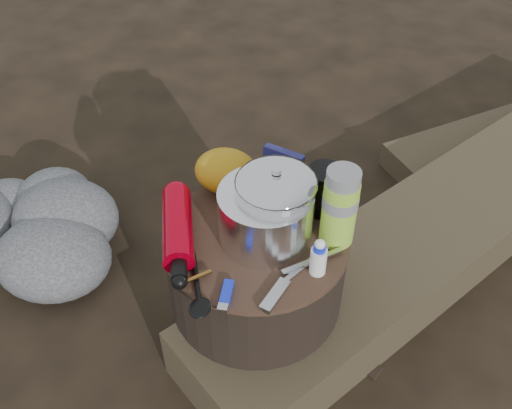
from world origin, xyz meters
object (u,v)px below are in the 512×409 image
(camping_pot, at_px, (276,203))
(travel_mug, at_px, (324,190))
(thermos, at_px, (340,207))
(stump, at_px, (256,290))
(fuel_bottle, at_px, (178,227))
(log_main, at_px, (464,213))

(camping_pot, bearing_deg, travel_mug, 48.56)
(thermos, bearing_deg, stump, -166.64)
(fuel_bottle, relative_size, travel_mug, 2.40)
(travel_mug, bearing_deg, log_main, 47.40)
(stump, xyz_separation_m, travel_mug, (0.13, 0.13, 0.25))
(fuel_bottle, height_order, travel_mug, travel_mug)
(fuel_bottle, relative_size, thermos, 1.48)
(log_main, bearing_deg, stump, -98.15)
(log_main, bearing_deg, fuel_bottle, -103.35)
(stump, distance_m, camping_pot, 0.28)
(camping_pot, relative_size, travel_mug, 1.48)
(stump, xyz_separation_m, fuel_bottle, (-0.16, -0.05, 0.23))
(thermos, height_order, travel_mug, thermos)
(fuel_bottle, xyz_separation_m, thermos, (0.34, 0.10, 0.06))
(stump, height_order, log_main, stump)
(fuel_bottle, bearing_deg, camping_pot, -1.15)
(log_main, height_order, fuel_bottle, fuel_bottle)
(log_main, distance_m, travel_mug, 0.68)
(camping_pot, height_order, travel_mug, camping_pot)
(thermos, distance_m, travel_mug, 0.10)
(log_main, xyz_separation_m, camping_pot, (-0.48, -0.52, 0.39))
(thermos, bearing_deg, fuel_bottle, -164.20)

